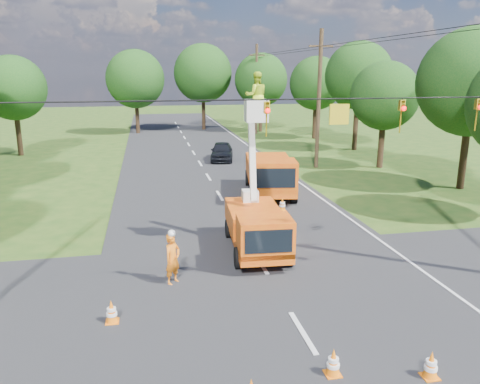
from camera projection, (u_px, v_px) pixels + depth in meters
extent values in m
plane|color=#254C16|center=(208.00, 178.00, 31.99)|extent=(140.00, 140.00, 0.00)
cube|color=black|center=(208.00, 178.00, 31.99)|extent=(12.00, 100.00, 0.06)
cube|color=black|center=(282.00, 300.00, 14.90)|extent=(56.00, 10.00, 0.07)
cube|color=silver|center=(287.00, 174.00, 33.05)|extent=(0.12, 90.00, 0.02)
cube|color=orange|center=(256.00, 236.00, 18.88)|extent=(2.30, 5.42, 0.40)
cube|color=orange|center=(265.00, 235.00, 16.89)|extent=(2.04, 1.63, 1.33)
cube|color=black|center=(269.00, 242.00, 16.15)|extent=(1.68, 0.17, 0.84)
cube|color=orange|center=(254.00, 217.00, 19.42)|extent=(2.30, 3.40, 0.88)
cylinder|color=black|center=(239.00, 258.00, 17.21)|extent=(0.34, 0.83, 0.81)
cylinder|color=black|center=(288.00, 256.00, 17.44)|extent=(0.34, 0.83, 0.81)
cylinder|color=black|center=(229.00, 228.00, 20.44)|extent=(0.34, 0.83, 0.81)
cylinder|color=black|center=(271.00, 227.00, 20.67)|extent=(0.34, 0.83, 0.81)
cube|color=silver|center=(250.00, 196.00, 20.19)|extent=(0.71, 0.71, 0.49)
cube|color=silver|center=(252.00, 153.00, 19.23)|extent=(0.33, 1.20, 3.83)
cube|color=silver|center=(256.00, 111.00, 17.89)|extent=(0.90, 0.90, 0.84)
imported|color=#C6E526|center=(256.00, 95.00, 17.75)|extent=(0.88, 0.70, 1.76)
cube|color=orange|center=(269.00, 181.00, 27.66)|extent=(3.43, 6.83, 0.49)
cube|color=orange|center=(274.00, 175.00, 25.18)|extent=(2.66, 2.22, 1.63)
cube|color=black|center=(276.00, 178.00, 24.27)|extent=(2.05, 0.40, 1.03)
cube|color=orange|center=(268.00, 166.00, 28.33)|extent=(3.18, 4.39, 1.09)
cylinder|color=black|center=(252.00, 194.00, 25.69)|extent=(0.51, 1.04, 1.00)
cylinder|color=black|center=(294.00, 194.00, 25.77)|extent=(0.51, 1.04, 1.00)
cylinder|color=black|center=(248.00, 178.00, 29.70)|extent=(0.51, 1.04, 1.00)
cylinder|color=black|center=(284.00, 178.00, 29.77)|extent=(0.51, 1.04, 1.00)
imported|color=#FB5215|center=(173.00, 259.00, 15.86)|extent=(0.77, 0.77, 1.80)
imported|color=black|center=(222.00, 151.00, 38.07)|extent=(2.53, 4.59, 1.48)
cone|color=orange|center=(431.00, 364.00, 11.02)|extent=(0.36, 0.36, 0.70)
cube|color=orange|center=(430.00, 377.00, 11.10)|extent=(0.38, 0.38, 0.04)
cylinder|color=white|center=(431.00, 362.00, 11.00)|extent=(0.26, 0.26, 0.09)
cylinder|color=white|center=(431.00, 368.00, 11.04)|extent=(0.31, 0.31, 0.09)
cone|color=orange|center=(274.00, 234.00, 19.77)|extent=(0.36, 0.36, 0.70)
cube|color=orange|center=(274.00, 242.00, 19.85)|extent=(0.38, 0.38, 0.04)
cylinder|color=white|center=(274.00, 233.00, 19.75)|extent=(0.26, 0.26, 0.09)
cylinder|color=white|center=(274.00, 236.00, 19.79)|extent=(0.31, 0.31, 0.09)
cone|color=orange|center=(282.00, 204.00, 24.29)|extent=(0.36, 0.36, 0.70)
cube|color=orange|center=(282.00, 210.00, 24.37)|extent=(0.38, 0.38, 0.04)
cylinder|color=white|center=(282.00, 203.00, 24.27)|extent=(0.26, 0.26, 0.09)
cylinder|color=white|center=(282.00, 206.00, 24.31)|extent=(0.31, 0.31, 0.09)
cone|color=orange|center=(112.00, 311.00, 13.46)|extent=(0.36, 0.36, 0.70)
cube|color=orange|center=(112.00, 322.00, 13.55)|extent=(0.38, 0.38, 0.04)
cylinder|color=white|center=(111.00, 309.00, 13.45)|extent=(0.26, 0.26, 0.09)
cylinder|color=white|center=(112.00, 314.00, 13.48)|extent=(0.31, 0.31, 0.09)
cone|color=orange|center=(295.00, 184.00, 28.56)|extent=(0.36, 0.36, 0.70)
cube|color=orange|center=(295.00, 190.00, 28.64)|extent=(0.38, 0.38, 0.04)
cylinder|color=white|center=(295.00, 183.00, 28.54)|extent=(0.26, 0.26, 0.09)
cylinder|color=white|center=(295.00, 186.00, 28.58)|extent=(0.31, 0.31, 0.09)
cone|color=orange|center=(333.00, 362.00, 11.12)|extent=(0.36, 0.36, 0.70)
cube|color=orange|center=(333.00, 374.00, 11.20)|extent=(0.38, 0.38, 0.04)
cylinder|color=white|center=(333.00, 359.00, 11.10)|extent=(0.26, 0.26, 0.09)
cylinder|color=white|center=(333.00, 365.00, 11.14)|extent=(0.31, 0.31, 0.09)
cylinder|color=#4C3823|center=(319.00, 100.00, 34.24)|extent=(0.30, 0.30, 10.00)
cube|color=#4C3823|center=(321.00, 46.00, 33.29)|extent=(1.80, 0.12, 0.12)
cylinder|color=#4C3823|center=(256.00, 90.00, 53.23)|extent=(0.30, 0.30, 10.00)
cube|color=#4C3823|center=(257.00, 55.00, 52.27)|extent=(1.80, 0.12, 0.12)
cylinder|color=black|center=(270.00, 100.00, 13.23)|extent=(18.00, 0.04, 0.04)
cube|color=gold|center=(339.00, 114.00, 13.74)|extent=(0.60, 0.05, 0.60)
imported|color=gold|center=(267.00, 119.00, 13.35)|extent=(0.16, 0.20, 1.00)
sphere|color=#FF0C0C|center=(268.00, 111.00, 13.17)|extent=(0.14, 0.14, 0.14)
imported|color=gold|center=(401.00, 116.00, 14.14)|extent=(0.16, 0.20, 1.00)
sphere|color=#FF0C0C|center=(404.00, 108.00, 13.96)|extent=(0.14, 0.14, 0.14)
imported|color=gold|center=(477.00, 115.00, 14.63)|extent=(0.16, 0.20, 1.00)
cylinder|color=#382616|center=(18.00, 132.00, 40.07)|extent=(0.44, 0.44, 4.05)
sphere|color=#114014|center=(13.00, 88.00, 39.15)|extent=(5.40, 5.40, 5.40)
cylinder|color=#382616|center=(464.00, 152.00, 28.56)|extent=(0.44, 0.44, 4.58)
sphere|color=#114014|center=(473.00, 82.00, 27.51)|extent=(6.40, 6.40, 6.40)
cylinder|color=#382616|center=(381.00, 143.00, 34.96)|extent=(0.44, 0.44, 3.78)
sphere|color=#114014|center=(385.00, 96.00, 34.10)|extent=(5.00, 5.00, 5.00)
cylinder|color=#382616|center=(356.00, 124.00, 42.74)|extent=(0.44, 0.44, 4.75)
sphere|color=#114014|center=(359.00, 75.00, 41.65)|extent=(6.00, 6.00, 6.00)
cylinder|color=#382616|center=(315.00, 119.00, 50.22)|extent=(0.44, 0.44, 4.14)
sphere|color=#114014|center=(316.00, 83.00, 49.27)|extent=(5.60, 5.60, 5.60)
cylinder|color=#382616|center=(137.00, 114.00, 54.22)|extent=(0.44, 0.44, 4.40)
sphere|color=#114014|center=(135.00, 79.00, 53.22)|extent=(6.60, 6.60, 6.60)
cylinder|color=#382616|center=(204.00, 110.00, 57.58)|extent=(0.44, 0.44, 4.84)
sphere|color=#114014|center=(203.00, 73.00, 56.48)|extent=(7.00, 7.00, 7.00)
cylinder|color=#382616|center=(261.00, 113.00, 56.03)|extent=(0.44, 0.44, 4.31)
sphere|color=#114014|center=(261.00, 80.00, 55.04)|extent=(6.20, 6.20, 6.20)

